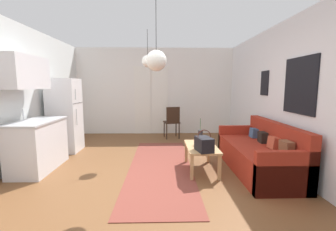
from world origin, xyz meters
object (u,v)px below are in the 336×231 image
(couch, at_px, (261,155))
(refrigerator, at_px, (65,115))
(coffee_table, at_px, (201,149))
(pendant_lamp_near, at_px, (156,61))
(bamboo_vase, at_px, (200,137))
(handbag, at_px, (204,144))
(accent_chair, at_px, (172,121))
(pendant_lamp_far, at_px, (148,61))

(couch, relative_size, refrigerator, 1.22)
(coffee_table, height_order, pendant_lamp_near, pendant_lamp_near)
(bamboo_vase, distance_m, handbag, 0.46)
(refrigerator, bearing_deg, accent_chair, 25.53)
(coffee_table, height_order, handbag, handbag)
(coffee_table, xyz_separation_m, pendant_lamp_near, (-0.77, -0.66, 1.46))
(pendant_lamp_far, bearing_deg, handbag, -52.64)
(couch, xyz_separation_m, bamboo_vase, (-1.05, 0.18, 0.29))
(refrigerator, relative_size, pendant_lamp_near, 1.75)
(handbag, height_order, refrigerator, refrigerator)
(handbag, xyz_separation_m, refrigerator, (-2.88, 1.61, 0.27))
(handbag, bearing_deg, couch, 14.75)
(refrigerator, bearing_deg, pendant_lamp_near, -42.57)
(couch, relative_size, handbag, 5.43)
(couch, distance_m, accent_chair, 2.92)
(coffee_table, bearing_deg, handbag, -92.37)
(coffee_table, relative_size, bamboo_vase, 1.97)
(handbag, bearing_deg, accent_chair, 98.05)
(handbag, bearing_deg, pendant_lamp_near, -155.22)
(bamboo_vase, relative_size, pendant_lamp_near, 0.50)
(accent_chair, bearing_deg, handbag, 86.66)
(couch, height_order, handbag, couch)
(coffee_table, bearing_deg, pendant_lamp_near, -139.17)
(accent_chair, xyz_separation_m, pendant_lamp_near, (-0.36, -3.15, 1.33))
(handbag, height_order, pendant_lamp_far, pendant_lamp_far)
(bamboo_vase, xyz_separation_m, pendant_lamp_far, (-0.99, 0.82, 1.43))
(accent_chair, bearing_deg, couch, 108.67)
(accent_chair, relative_size, pendant_lamp_far, 1.20)
(coffee_table, xyz_separation_m, pendant_lamp_far, (-0.99, 0.96, 1.62))
(couch, distance_m, handbag, 1.13)
(coffee_table, distance_m, pendant_lamp_far, 2.13)
(refrigerator, xyz_separation_m, accent_chair, (2.49, 1.19, -0.31))
(refrigerator, distance_m, pendant_lamp_far, 2.27)
(couch, xyz_separation_m, pendant_lamp_near, (-1.82, -0.63, 1.55))
(handbag, bearing_deg, pendant_lamp_far, 127.36)
(handbag, xyz_separation_m, pendant_lamp_near, (-0.75, -0.35, 1.28))
(pendant_lamp_near, bearing_deg, coffee_table, 40.83)
(bamboo_vase, relative_size, accent_chair, 0.52)
(coffee_table, height_order, bamboo_vase, bamboo_vase)
(handbag, distance_m, refrigerator, 3.31)
(handbag, xyz_separation_m, accent_chair, (-0.40, 2.80, -0.05))
(couch, height_order, refrigerator, refrigerator)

